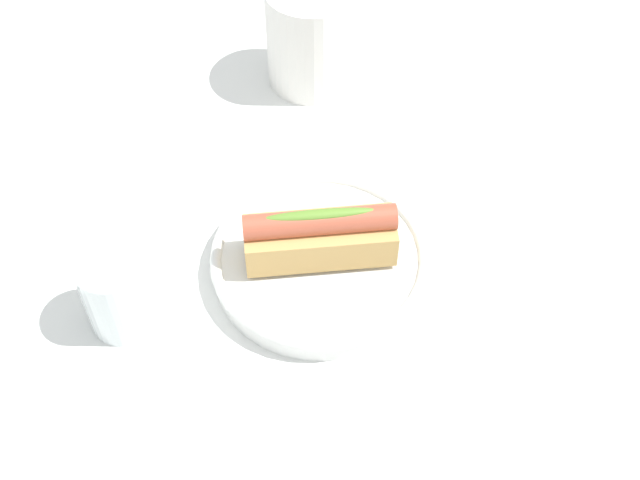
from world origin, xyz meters
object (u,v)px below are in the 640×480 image
serving_bowl (320,260)px  water_glass (119,295)px  paper_towel_roll (312,35)px  hotdog_front (320,235)px

serving_bowl → water_glass: 0.20m
serving_bowl → paper_towel_roll: bearing=88.7°
hotdog_front → paper_towel_roll: bearing=88.7°
serving_bowl → water_glass: size_ratio=2.50×
water_glass → paper_towel_roll: bearing=60.1°
hotdog_front → paper_towel_roll: 0.31m
water_glass → paper_towel_roll: paper_towel_roll is taller
hotdog_front → water_glass: (-0.20, -0.05, -0.02)m
serving_bowl → paper_towel_roll: size_ratio=1.68×
hotdog_front → water_glass: hotdog_front is taller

